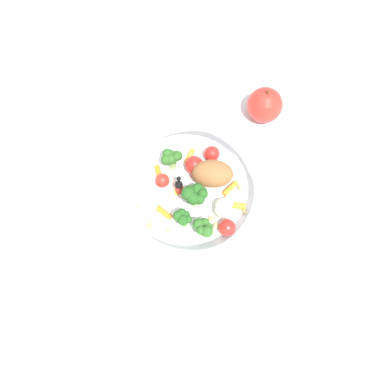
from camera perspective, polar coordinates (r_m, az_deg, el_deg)
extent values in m
plane|color=white|center=(0.75, 0.92, -0.67)|extent=(2.40, 2.40, 0.00)
cylinder|color=white|center=(0.74, 0.00, -0.84)|extent=(0.23, 0.23, 0.01)
torus|color=white|center=(0.70, 0.00, 0.72)|extent=(0.24, 0.24, 0.01)
ellipsoid|color=#935B33|center=(0.73, 2.76, 2.47)|extent=(0.08, 0.07, 0.05)
cylinder|color=#8EB766|center=(0.75, -2.65, 3.93)|extent=(0.01, 0.01, 0.03)
sphere|color=#2D6023|center=(0.73, -3.31, 5.19)|extent=(0.02, 0.02, 0.02)
sphere|color=#2D6023|center=(0.73, -3.42, 4.34)|extent=(0.02, 0.02, 0.02)
sphere|color=#2D6023|center=(0.73, -2.84, 4.41)|extent=(0.02, 0.02, 0.02)
sphere|color=#2D6023|center=(0.73, -2.49, 4.28)|extent=(0.01, 0.01, 0.01)
sphere|color=#2D6023|center=(0.73, -2.04, 4.78)|extent=(0.01, 0.01, 0.01)
sphere|color=#2D6023|center=(0.74, -1.97, 4.87)|extent=(0.02, 0.02, 0.02)
sphere|color=#2D6023|center=(0.74, -2.51, 4.95)|extent=(0.02, 0.02, 0.02)
sphere|color=#2D6023|center=(0.74, -2.90, 5.20)|extent=(0.01, 0.01, 0.01)
cylinder|color=#8EB766|center=(0.71, 1.60, -5.29)|extent=(0.01, 0.01, 0.02)
sphere|color=#2D6023|center=(0.69, 0.88, -4.34)|extent=(0.02, 0.02, 0.02)
sphere|color=#2D6023|center=(0.68, 1.20, -5.15)|extent=(0.01, 0.01, 0.01)
sphere|color=#2D6023|center=(0.68, 2.04, -5.29)|extent=(0.02, 0.02, 0.02)
sphere|color=#2D6023|center=(0.69, 2.15, -4.78)|extent=(0.02, 0.02, 0.02)
sphere|color=#2D6023|center=(0.69, 1.75, -4.05)|extent=(0.01, 0.01, 0.01)
cylinder|color=#7FAD5B|center=(0.71, -1.14, -3.97)|extent=(0.01, 0.01, 0.02)
sphere|color=#23561E|center=(0.69, -1.82, -3.21)|extent=(0.02, 0.02, 0.02)
sphere|color=#23561E|center=(0.68, -1.56, -3.63)|extent=(0.01, 0.01, 0.01)
sphere|color=#23561E|center=(0.68, -1.18, -3.83)|extent=(0.02, 0.02, 0.02)
sphere|color=#23561E|center=(0.69, -0.48, -3.68)|extent=(0.01, 0.01, 0.01)
sphere|color=#23561E|center=(0.69, -0.85, -3.12)|extent=(0.02, 0.02, 0.02)
sphere|color=#23561E|center=(0.69, -1.34, -2.81)|extent=(0.02, 0.02, 0.02)
cylinder|color=#8EB766|center=(0.72, 0.50, -1.02)|extent=(0.02, 0.02, 0.03)
sphere|color=#23561E|center=(0.70, -0.29, 0.05)|extent=(0.02, 0.02, 0.02)
sphere|color=#23561E|center=(0.69, -0.50, -0.21)|extent=(0.02, 0.02, 0.02)
sphere|color=#23561E|center=(0.69, 0.14, -0.87)|extent=(0.02, 0.02, 0.02)
sphere|color=#23561E|center=(0.69, 0.99, -0.98)|extent=(0.02, 0.02, 0.02)
sphere|color=#23561E|center=(0.69, 1.46, -0.25)|extent=(0.02, 0.02, 0.02)
sphere|color=#23561E|center=(0.70, 1.39, 0.04)|extent=(0.02, 0.02, 0.02)
sphere|color=#23561E|center=(0.70, 0.83, 0.34)|extent=(0.02, 0.02, 0.02)
sphere|color=#23561E|center=(0.70, 0.25, 0.15)|extent=(0.02, 0.02, 0.02)
sphere|color=silver|center=(0.71, 4.10, -1.87)|extent=(0.03, 0.03, 0.03)
sphere|color=silver|center=(0.72, 4.07, -2.07)|extent=(0.03, 0.03, 0.03)
sphere|color=silver|center=(0.71, 4.11, -2.39)|extent=(0.03, 0.03, 0.03)
sphere|color=silver|center=(0.71, 4.33, -2.04)|extent=(0.02, 0.02, 0.02)
sphere|color=silver|center=(0.72, 4.18, -2.00)|extent=(0.03, 0.03, 0.03)
sphere|color=silver|center=(0.72, 4.82, -1.32)|extent=(0.02, 0.02, 0.02)
sphere|color=silver|center=(0.72, 4.05, -1.86)|extent=(0.03, 0.03, 0.03)
sphere|color=silver|center=(0.73, -5.89, -0.29)|extent=(0.03, 0.03, 0.03)
sphere|color=silver|center=(0.72, -5.91, -1.32)|extent=(0.04, 0.04, 0.04)
sphere|color=silver|center=(0.72, -4.72, -0.72)|extent=(0.03, 0.03, 0.03)
sphere|color=silver|center=(0.72, -5.21, -0.14)|extent=(0.03, 0.03, 0.03)
cube|color=yellow|center=(0.74, -1.72, 0.14)|extent=(0.02, 0.02, 0.00)
cylinder|color=red|center=(0.73, -1.75, 0.50)|extent=(0.02, 0.02, 0.02)
sphere|color=black|center=(0.72, -1.78, 0.99)|extent=(0.01, 0.01, 0.01)
sphere|color=black|center=(0.72, -1.91, 1.58)|extent=(0.01, 0.01, 0.01)
sphere|color=black|center=(0.71, -1.67, 0.74)|extent=(0.01, 0.01, 0.01)
cylinder|color=orange|center=(0.77, -0.32, 4.84)|extent=(0.01, 0.03, 0.01)
cylinder|color=orange|center=(0.76, -4.55, 2.77)|extent=(0.02, 0.02, 0.01)
cylinder|color=orange|center=(0.73, 6.08, -1.81)|extent=(0.03, 0.02, 0.01)
cylinder|color=orange|center=(0.74, 5.12, 0.51)|extent=(0.02, 0.03, 0.01)
cylinder|color=orange|center=(0.72, -3.78, -2.76)|extent=(0.03, 0.02, 0.01)
sphere|color=red|center=(0.75, 0.31, 3.64)|extent=(0.03, 0.03, 0.03)
sphere|color=red|center=(0.71, 4.73, -4.75)|extent=(0.03, 0.03, 0.03)
sphere|color=red|center=(0.74, -3.97, 1.53)|extent=(0.03, 0.03, 0.03)
sphere|color=red|center=(0.76, 2.69, 5.13)|extent=(0.03, 0.03, 0.03)
sphere|color=#D1B775|center=(0.74, 6.56, 0.59)|extent=(0.01, 0.01, 0.01)
sphere|color=#D1B775|center=(0.72, -5.60, -4.11)|extent=(0.01, 0.01, 0.01)
sphere|color=#D1B775|center=(0.73, 7.19, -2.42)|extent=(0.01, 0.01, 0.01)
sphere|color=#D1B775|center=(0.71, -3.13, -5.40)|extent=(0.01, 0.01, 0.01)
sphere|color=tan|center=(0.72, -5.77, -4.72)|extent=(0.01, 0.01, 0.01)
sphere|color=tan|center=(0.72, 3.21, -4.46)|extent=(0.01, 0.01, 0.01)
sphere|color=#D1B775|center=(0.73, -7.02, -1.96)|extent=(0.01, 0.01, 0.01)
sphere|color=#D1B775|center=(0.76, 4.91, 2.63)|extent=(0.01, 0.01, 0.01)
sphere|color=tan|center=(0.72, 2.59, -3.58)|extent=(0.01, 0.01, 0.01)
sphere|color=red|center=(0.82, 9.71, 11.40)|extent=(0.07, 0.07, 0.07)
cylinder|color=brown|center=(0.78, 10.17, 13.05)|extent=(0.00, 0.00, 0.01)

